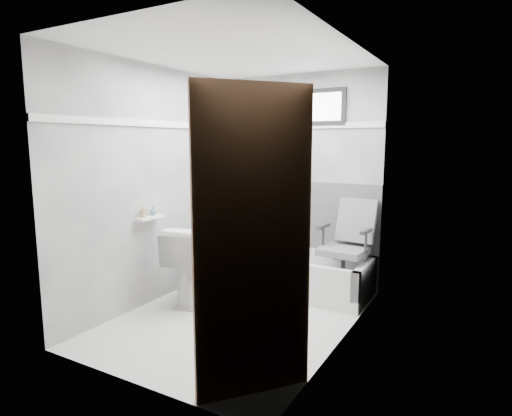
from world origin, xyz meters
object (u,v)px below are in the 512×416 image
Objects in this scene: bathtub at (300,273)px; soap_bottle_b at (153,211)px; soap_bottle_a at (143,212)px; door at (266,262)px; toilet at (196,263)px; office_chair at (344,244)px.

bathtub is 1.72m from soap_bottle_b.
door is at bearing -28.92° from soap_bottle_a.
soap_bottle_a is (-1.92, 1.06, -0.03)m from door.
toilet is 0.40× the size of door.
door is at bearing -78.46° from office_chair.
door is (0.28, -2.26, 0.41)m from office_chair.
bathtub is 1.86× the size of toilet.
door is 17.56× the size of soap_bottle_a.
soap_bottle_b is at bearing 28.13° from toilet.
toilet is at bearing -138.77° from bathtub.
door is 2.26m from soap_bottle_b.
bathtub is 0.60m from office_chair.
toilet is 9.41× the size of soap_bottle_b.
bathtub is 17.52× the size of soap_bottle_b.
office_chair is at bearing 32.92° from soap_bottle_b.
bathtub is at bearing 40.79° from soap_bottle_b.
bathtub is at bearing 108.75° from door.
toilet is at bearing 51.66° from soap_bottle_a.
toilet is 0.77m from soap_bottle_a.
soap_bottle_b is at bearing 90.00° from soap_bottle_a.
toilet is 2.25m from door.
office_chair is at bearing 6.12° from bathtub.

